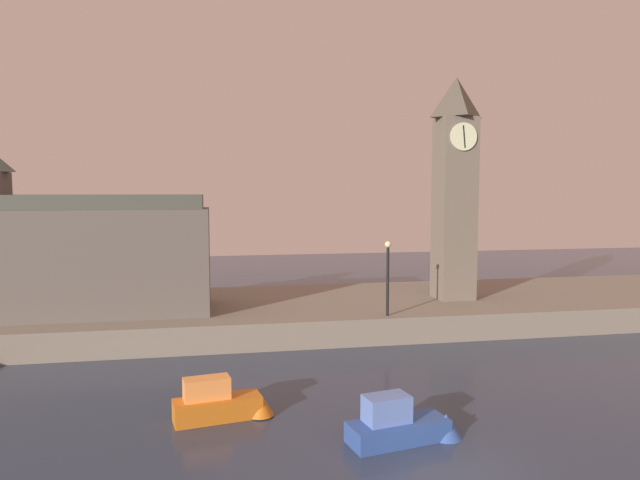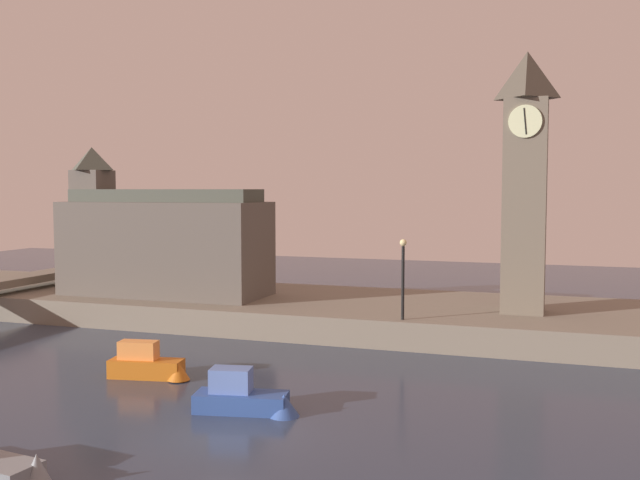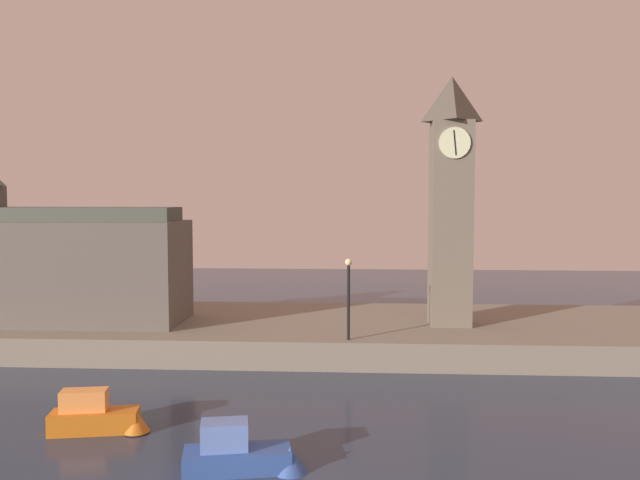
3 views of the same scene
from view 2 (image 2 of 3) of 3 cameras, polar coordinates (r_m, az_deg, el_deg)
The scene contains 7 objects.
ground_plane at distance 24.83m, azimuth -7.41°, elevation -15.26°, with size 120.00×120.00×0.00m, color #2D384C.
far_embankment at distance 42.94m, azimuth 4.51°, elevation -5.93°, with size 70.00×12.00×1.50m, color slate.
clock_tower at distance 40.07m, azimuth 16.09°, elevation 4.69°, with size 2.47×2.51×14.04m.
parliament_hall at distance 46.58m, azimuth -12.78°, elevation -0.15°, with size 13.09×5.16×9.45m.
streetlamp at distance 36.78m, azimuth 6.66°, elevation -2.40°, with size 0.36×0.36×4.16m.
boat_patrol_orange at distance 32.32m, azimuth -13.45°, elevation -9.68°, with size 3.82×1.63×1.59m.
boat_tour_blue at distance 26.98m, azimuth -5.78°, elevation -12.46°, with size 4.20×1.95×1.64m.
Camera 2 is at (10.42, -20.99, 8.21)m, focal length 40.00 mm.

